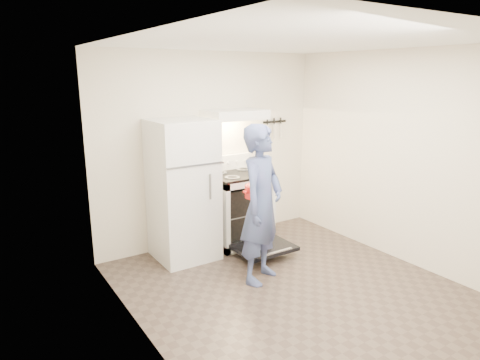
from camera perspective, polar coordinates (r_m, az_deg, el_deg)
name	(u,v)px	position (r m, az deg, el deg)	size (l,w,h in m)	color
floor	(296,291)	(4.67, 7.46, -14.46)	(3.60, 3.60, 0.00)	#4A3D33
back_wall	(210,149)	(5.67, -3.99, 4.15)	(3.20, 0.02, 2.50)	beige
refrigerator	(183,190)	(5.20, -7.63, -1.37)	(0.70, 0.70, 1.70)	white
stove_body	(238,209)	(5.71, -0.24, -3.93)	(0.76, 0.65, 0.92)	white
cooktop	(238,175)	(5.58, -0.25, 0.71)	(0.76, 0.65, 0.03)	black
backsplash	(227,162)	(5.79, -1.77, 2.36)	(0.76, 0.07, 0.20)	white
oven_door	(264,248)	(5.36, 3.25, -8.98)	(0.70, 0.54, 0.04)	black
oven_rack	(238,211)	(5.71, -0.24, -4.13)	(0.60, 0.52, 0.01)	slate
range_hood	(235,115)	(5.52, -0.68, 8.72)	(0.76, 0.50, 0.12)	white
knife_strip	(275,122)	(6.19, 4.63, 7.76)	(0.40, 0.02, 0.03)	black
pizza_stone	(243,209)	(5.73, 0.36, -3.92)	(0.34, 0.34, 0.02)	#93724B
tea_kettle	(214,163)	(5.50, -3.53, 2.30)	(0.25, 0.21, 0.31)	silver
utensil_jar	(262,166)	(5.60, 2.89, 1.91)	(0.09, 0.09, 0.13)	silver
person	(262,205)	(4.57, 2.89, -3.29)	(0.63, 0.41, 1.72)	#354D72
dutch_oven	(257,192)	(4.99, 2.33, -1.55)	(0.37, 0.30, 0.24)	red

